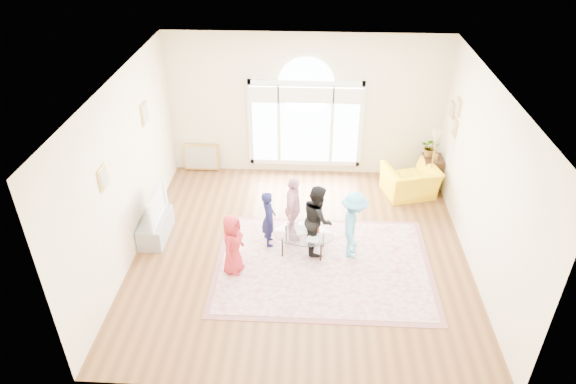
# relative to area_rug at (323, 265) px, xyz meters

# --- Properties ---
(ground) EXTENTS (6.00, 6.00, 0.00)m
(ground) POSITION_rel_area_rug_xyz_m (-0.42, 0.38, -0.01)
(ground) COLOR brown
(ground) RESTS_ON ground
(room_shell) EXTENTS (6.00, 6.00, 6.00)m
(room_shell) POSITION_rel_area_rug_xyz_m (-0.41, 3.22, 1.56)
(room_shell) COLOR beige
(room_shell) RESTS_ON ground
(area_rug) EXTENTS (3.60, 2.60, 0.02)m
(area_rug) POSITION_rel_area_rug_xyz_m (0.00, 0.00, 0.00)
(area_rug) COLOR beige
(area_rug) RESTS_ON ground
(rug_border) EXTENTS (3.80, 2.80, 0.01)m
(rug_border) POSITION_rel_area_rug_xyz_m (-0.00, 0.00, -0.00)
(rug_border) COLOR #8B5655
(rug_border) RESTS_ON ground
(tv_console) EXTENTS (0.45, 1.00, 0.42)m
(tv_console) POSITION_rel_area_rug_xyz_m (-3.17, 0.68, 0.20)
(tv_console) COLOR #94979C
(tv_console) RESTS_ON ground
(television) EXTENTS (0.17, 1.04, 0.60)m
(television) POSITION_rel_area_rug_xyz_m (-3.16, 0.68, 0.71)
(television) COLOR black
(television) RESTS_ON tv_console
(coffee_table) EXTENTS (1.17, 0.82, 0.54)m
(coffee_table) POSITION_rel_area_rug_xyz_m (-0.37, 0.35, 0.39)
(coffee_table) COLOR silver
(coffee_table) RESTS_ON ground
(armchair) EXTENTS (1.27, 1.18, 0.69)m
(armchair) POSITION_rel_area_rug_xyz_m (1.85, 2.43, 0.33)
(armchair) COLOR yellow
(armchair) RESTS_ON ground
(side_cabinet) EXTENTS (0.40, 0.50, 0.70)m
(side_cabinet) POSITION_rel_area_rug_xyz_m (2.36, 2.86, 0.34)
(side_cabinet) COLOR black
(side_cabinet) RESTS_ON ground
(floor_lamp) EXTENTS (0.29, 0.29, 1.51)m
(floor_lamp) POSITION_rel_area_rug_xyz_m (2.25, 2.45, 1.27)
(floor_lamp) COLOR black
(floor_lamp) RESTS_ON ground
(plant_pedestal) EXTENTS (0.20, 0.20, 0.70)m
(plant_pedestal) POSITION_rel_area_rug_xyz_m (2.28, 2.93, 0.34)
(plant_pedestal) COLOR white
(plant_pedestal) RESTS_ON ground
(potted_plant) EXTENTS (0.48, 0.45, 0.42)m
(potted_plant) POSITION_rel_area_rug_xyz_m (2.28, 2.93, 0.90)
(potted_plant) COLOR #33722D
(potted_plant) RESTS_ON plant_pedestal
(leaning_picture) EXTENTS (0.80, 0.14, 0.62)m
(leaning_picture) POSITION_rel_area_rug_xyz_m (-2.79, 3.28, -0.01)
(leaning_picture) COLOR tan
(leaning_picture) RESTS_ON ground
(child_red) EXTENTS (0.49, 0.62, 1.12)m
(child_red) POSITION_rel_area_rug_xyz_m (-1.55, -0.22, 0.57)
(child_red) COLOR #AA232B
(child_red) RESTS_ON area_rug
(child_navy) EXTENTS (0.33, 0.44, 1.10)m
(child_navy) POSITION_rel_area_rug_xyz_m (-1.01, 0.58, 0.56)
(child_navy) COLOR #13153D
(child_navy) RESTS_ON area_rug
(child_black) EXTENTS (0.58, 0.70, 1.33)m
(child_black) POSITION_rel_area_rug_xyz_m (-0.12, 0.46, 0.68)
(child_black) COLOR black
(child_black) RESTS_ON area_rug
(child_pink) EXTENTS (0.40, 0.79, 1.30)m
(child_pink) POSITION_rel_area_rug_xyz_m (-0.57, 0.77, 0.66)
(child_pink) COLOR #E59EB4
(child_pink) RESTS_ON area_rug
(child_blue) EXTENTS (0.52, 0.85, 1.29)m
(child_blue) POSITION_rel_area_rug_xyz_m (0.51, 0.32, 0.65)
(child_blue) COLOR #53AAD5
(child_blue) RESTS_ON area_rug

